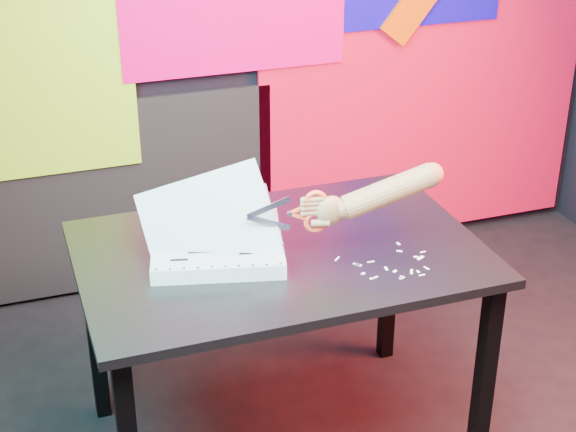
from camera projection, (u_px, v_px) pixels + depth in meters
name	position (u px, v px, depth m)	size (l,w,h in m)	color
room	(475.00, 70.00, 2.34)	(3.01, 3.01, 2.71)	black
backdrop	(305.00, 63.00, 3.77)	(2.88, 0.05, 2.08)	red
work_table	(280.00, 274.00, 2.74)	(1.23, 0.82, 0.75)	black
printout_stack	(217.00, 250.00, 2.64)	(0.45, 0.37, 0.30)	silver
scissors	(310.00, 212.00, 2.60)	(0.24, 0.05, 0.14)	#ADAED7
hand_forearm	(379.00, 194.00, 2.62)	(0.42, 0.12, 0.18)	#A07149
paper_clippings	(392.00, 265.00, 2.62)	(0.29, 0.21, 0.00)	white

